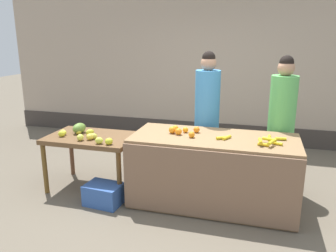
{
  "coord_description": "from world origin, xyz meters",
  "views": [
    {
      "loc": [
        0.87,
        -3.82,
        2.02
      ],
      "look_at": [
        -0.24,
        0.15,
        0.91
      ],
      "focal_mm": 35.8,
      "sensor_mm": 36.0,
      "label": 1
    }
  ],
  "objects_px": {
    "vendor_woman_blue_shirt": "(207,118)",
    "vendor_woman_green_shirt": "(281,125)",
    "produce_sack": "(169,154)",
    "produce_crate": "(104,194)"
  },
  "relations": [
    {
      "from": "vendor_woman_blue_shirt",
      "to": "produce_sack",
      "type": "distance_m",
      "value": 0.91
    },
    {
      "from": "vendor_woman_blue_shirt",
      "to": "produce_sack",
      "type": "bearing_deg",
      "value": 162.08
    },
    {
      "from": "vendor_woman_green_shirt",
      "to": "produce_sack",
      "type": "height_order",
      "value": "vendor_woman_green_shirt"
    },
    {
      "from": "vendor_woman_blue_shirt",
      "to": "produce_sack",
      "type": "relative_size",
      "value": 3.4
    },
    {
      "from": "vendor_woman_blue_shirt",
      "to": "produce_crate",
      "type": "bearing_deg",
      "value": -135.15
    },
    {
      "from": "vendor_woman_blue_shirt",
      "to": "vendor_woman_green_shirt",
      "type": "relative_size",
      "value": 1.02
    },
    {
      "from": "vendor_woman_green_shirt",
      "to": "vendor_woman_blue_shirt",
      "type": "bearing_deg",
      "value": 177.67
    },
    {
      "from": "vendor_woman_green_shirt",
      "to": "produce_crate",
      "type": "xyz_separation_m",
      "value": [
        -2.06,
        -1.04,
        -0.77
      ]
    },
    {
      "from": "vendor_woman_blue_shirt",
      "to": "vendor_woman_green_shirt",
      "type": "xyz_separation_m",
      "value": [
        0.98,
        -0.04,
        -0.02
      ]
    },
    {
      "from": "vendor_woman_green_shirt",
      "to": "produce_crate",
      "type": "distance_m",
      "value": 2.44
    }
  ]
}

